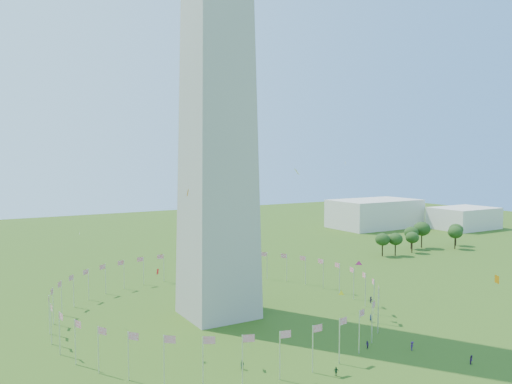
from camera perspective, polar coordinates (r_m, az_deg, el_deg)
flag_ring at (r=130.75m, az=-4.34°, el=-11.94°), size 80.24×80.24×9.00m
gov_building_east_a at (r=297.54m, az=13.39°, el=-2.40°), size 50.00×30.00×16.00m
gov_building_east_b at (r=307.91m, az=22.67°, el=-2.76°), size 35.00×25.00×12.00m
crowd at (r=98.80m, az=13.78°, el=-19.65°), size 72.92×76.66×1.96m
kites_aloft at (r=110.66m, az=7.15°, el=-7.57°), size 117.06×73.87×35.33m
tree_line_east at (r=229.63m, az=18.44°, el=-5.10°), size 53.30×15.92×11.55m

